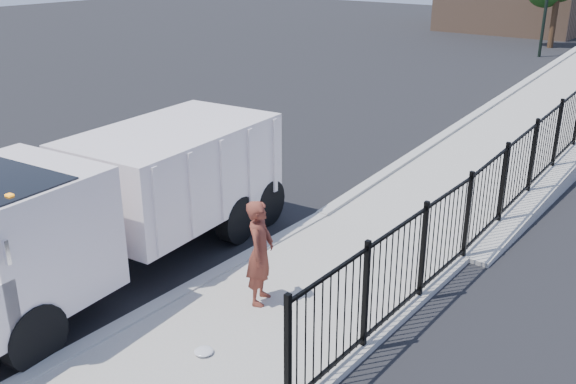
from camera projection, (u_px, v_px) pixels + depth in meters
The scene contains 8 objects.
ground at pixel (205, 285), 12.39m from camera, with size 120.00×120.00×0.00m, color black.
sidewalk at pixel (204, 371), 9.80m from camera, with size 3.55×12.00×0.12m, color #9E998E.
curb at pixel (122, 327), 10.88m from camera, with size 0.30×12.00×0.16m, color #ADAAA3.
ramp at pixel (560, 128), 23.06m from camera, with size 3.95×24.00×1.70m, color #9E998E.
iron_fence at pixel (575, 135), 18.96m from camera, with size 0.10×28.00×1.80m, color black.
truck at pixel (111, 200), 12.26m from camera, with size 3.38×8.39×2.80m.
worker at pixel (260, 252), 11.27m from camera, with size 0.71×0.47×1.94m, color brown.
debris at pixel (204, 351), 10.10m from camera, with size 0.31×0.31×0.08m, color silver.
Camera 1 is at (7.91, -7.70, 6.14)m, focal length 40.00 mm.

